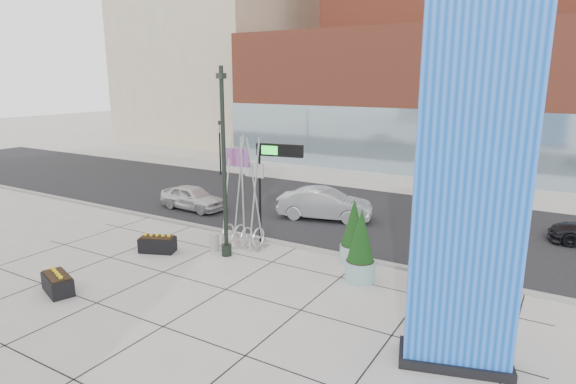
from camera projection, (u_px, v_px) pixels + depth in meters
The scene contains 18 objects.
ground at pixel (221, 274), 18.11m from camera, with size 160.00×160.00×0.00m, color #9E9991.
street_asphalt at pixel (335, 212), 26.45m from camera, with size 80.00×12.00×0.02m, color black.
curb_edge at pixel (278, 242), 21.43m from camera, with size 80.00×0.30×0.12m, color gray.
tower_podium at pixel (438, 99), 38.88m from camera, with size 34.00×10.00×11.00m, color brown.
tower_glass_front at pixel (419, 143), 35.57m from camera, with size 34.00×0.60×5.00m, color #8CA5B2.
blue_pylon at pixel (469, 196), 11.40m from camera, with size 3.02×1.98×9.26m.
lamp_post at pixel (224, 182), 19.28m from camera, with size 0.52×0.42×7.65m.
public_art_sculpture at pixel (243, 218), 20.88m from camera, with size 2.17×1.13×4.87m.
concrete_bollard at pixel (214, 242), 20.46m from camera, with size 0.40×0.40×0.78m, color gray.
overhead_street_sign at pixel (274, 159), 20.40m from camera, with size 2.10×0.54×4.47m.
round_planter_east at pixel (430, 259), 16.73m from camera, with size 0.87×0.87×2.19m.
round_planter_mid at pixel (361, 247), 17.22m from camera, with size 1.09×1.09×2.73m.
round_planter_west at pixel (354, 233), 18.93m from camera, with size 1.06×1.06×2.65m.
box_planter_north at pixel (158, 243), 20.33m from camera, with size 1.63×1.22×0.80m.
box_planter_south at pixel (58, 283), 16.46m from camera, with size 1.59×1.16×0.79m.
car_white_west at pixel (193, 198), 26.84m from camera, with size 1.59×3.94×1.34m, color silver.
car_silver_mid at pixel (325, 204), 24.98m from camera, with size 1.68×4.81×1.58m, color #A3A6AB.
traffic_signal at pixel (220, 145), 36.09m from camera, with size 0.15×0.18×4.10m.
Camera 1 is at (10.83, -13.21, 7.19)m, focal length 30.00 mm.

